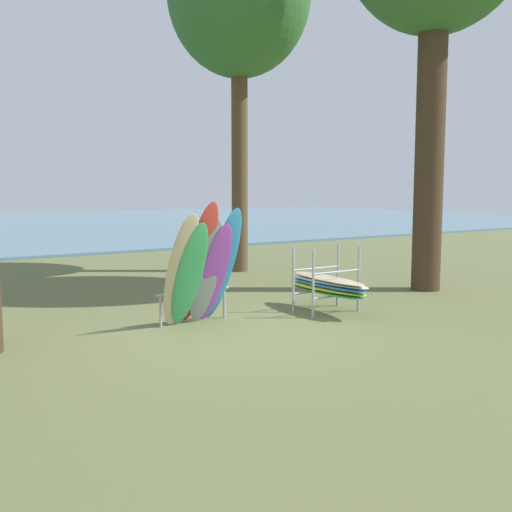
{
  "coord_description": "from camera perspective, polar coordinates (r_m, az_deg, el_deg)",
  "views": [
    {
      "loc": [
        -5.02,
        -8.11,
        2.35
      ],
      "look_at": [
        1.0,
        1.09,
        1.1
      ],
      "focal_mm": 42.35,
      "sensor_mm": 36.0,
      "label": 1
    }
  ],
  "objects": [
    {
      "name": "board_storage_rack",
      "position": [
        11.52,
        6.69,
        -2.69
      ],
      "size": [
        1.15,
        2.13,
        1.25
      ],
      "color": "#9EA0A5",
      "rests_on": "ground"
    },
    {
      "name": "ground_plane",
      "position": [
        9.82,
        -1.43,
        -7.36
      ],
      "size": [
        80.0,
        80.0,
        0.0
      ],
      "primitive_type": "plane",
      "color": "#60663D"
    },
    {
      "name": "leaning_board_pile",
      "position": [
        10.21,
        -5.13,
        -1.35
      ],
      "size": [
        1.44,
        1.13,
        2.14
      ],
      "color": "#C6B289",
      "rests_on": "ground"
    }
  ]
}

